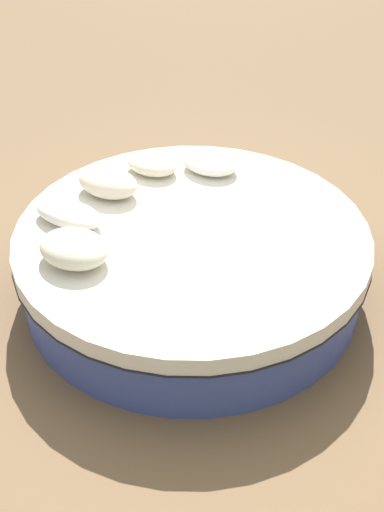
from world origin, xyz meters
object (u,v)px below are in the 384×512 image
at_px(round_bed, 192,261).
at_px(throw_pillow_1, 152,164).
at_px(throw_pillow_4, 74,249).
at_px(throw_pillow_2, 108,182).
at_px(throw_pillow_3, 68,214).
at_px(throw_pillow_0, 210,163).

relative_size(round_bed, throw_pillow_1, 6.00).
bearing_deg(throw_pillow_4, throw_pillow_2, 109.49).
height_order(throw_pillow_1, throw_pillow_3, throw_pillow_1).
bearing_deg(round_bed, throw_pillow_1, 140.22).
xyz_separation_m(round_bed, throw_pillow_4, (-0.53, -0.69, 0.38)).
height_order(throw_pillow_0, throw_pillow_1, throw_pillow_1).
bearing_deg(throw_pillow_0, throw_pillow_3, -115.29).
distance_m(round_bed, throw_pillow_2, 0.91).
xyz_separation_m(throw_pillow_0, throw_pillow_4, (-0.23, -1.52, 0.03)).
bearing_deg(throw_pillow_0, throw_pillow_4, -98.77).
bearing_deg(throw_pillow_1, throw_pillow_2, -104.98).
xyz_separation_m(throw_pillow_0, throw_pillow_1, (-0.40, -0.25, 0.00)).
relative_size(throw_pillow_0, throw_pillow_4, 0.92).
relative_size(round_bed, throw_pillow_4, 5.19).
height_order(round_bed, throw_pillow_3, throw_pillow_3).
distance_m(round_bed, throw_pillow_0, 0.95).
bearing_deg(throw_pillow_1, throw_pillow_3, -99.16).
bearing_deg(throw_pillow_2, throw_pillow_4, -70.51).
xyz_separation_m(throw_pillow_1, throw_pillow_2, (-0.12, -0.45, 0.02)).
bearing_deg(throw_pillow_2, throw_pillow_3, -93.35).
bearing_deg(throw_pillow_4, throw_pillow_0, 81.23).
xyz_separation_m(throw_pillow_3, throw_pillow_4, (0.32, -0.35, 0.03)).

